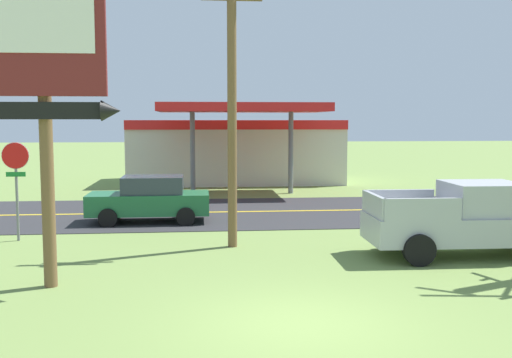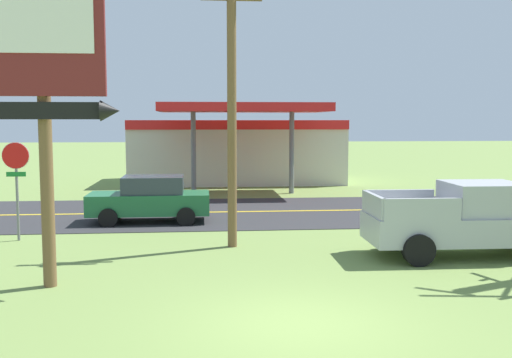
# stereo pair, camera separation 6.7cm
# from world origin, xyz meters

# --- Properties ---
(ground_plane) EXTENTS (180.00, 180.00, 0.00)m
(ground_plane) POSITION_xyz_m (0.00, 0.00, 0.00)
(ground_plane) COLOR olive
(road_asphalt) EXTENTS (140.00, 8.00, 0.02)m
(road_asphalt) POSITION_xyz_m (0.00, 13.00, 0.01)
(road_asphalt) COLOR #2B2B2D
(road_asphalt) RESTS_ON ground
(road_centre_line) EXTENTS (126.00, 0.20, 0.01)m
(road_centre_line) POSITION_xyz_m (0.00, 13.00, 0.02)
(road_centre_line) COLOR gold
(road_centre_line) RESTS_ON road_asphalt
(motel_sign) EXTENTS (2.92, 0.54, 6.96)m
(motel_sign) POSITION_xyz_m (-4.91, 2.80, 4.70)
(motel_sign) COLOR brown
(motel_sign) RESTS_ON ground
(stop_sign) EXTENTS (0.80, 0.08, 2.95)m
(stop_sign) POSITION_xyz_m (-7.14, 8.10, 2.03)
(stop_sign) COLOR slate
(stop_sign) RESTS_ON ground
(utility_pole) EXTENTS (1.88, 0.26, 8.23)m
(utility_pole) POSITION_xyz_m (-0.80, 6.66, 4.40)
(utility_pole) COLOR brown
(utility_pole) RESTS_ON ground
(gas_station) EXTENTS (12.00, 11.50, 4.40)m
(gas_station) POSITION_xyz_m (0.38, 24.52, 1.94)
(gas_station) COLOR beige
(gas_station) RESTS_ON ground
(pickup_silver_parked_on_lawn) EXTENTS (5.24, 2.32, 1.96)m
(pickup_silver_parked_on_lawn) POSITION_xyz_m (5.35, 4.89, 0.96)
(pickup_silver_parked_on_lawn) COLOR #A8AAAF
(pickup_silver_parked_on_lawn) RESTS_ON ground
(car_green_near_lane) EXTENTS (4.20, 2.00, 1.64)m
(car_green_near_lane) POSITION_xyz_m (-3.46, 11.00, 0.83)
(car_green_near_lane) COLOR #1E6038
(car_green_near_lane) RESTS_ON ground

